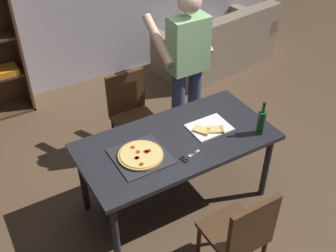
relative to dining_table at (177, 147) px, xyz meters
name	(u,v)px	position (x,y,z in m)	size (l,w,h in m)	color
ground_plane	(176,200)	(0.00, 0.00, -0.67)	(12.00, 12.00, 0.00)	brown
dining_table	(177,147)	(0.00, 0.00, 0.00)	(1.70, 0.86, 0.75)	#232328
chair_near_camera	(241,232)	(0.00, -0.91, -0.16)	(0.42, 0.42, 0.90)	#472D19
chair_far_side	(131,110)	(0.00, 0.91, -0.16)	(0.42, 0.42, 0.90)	#472D19
couch	(218,46)	(1.91, 1.99, -0.37)	(1.81, 1.09, 0.85)	gray
person_serving_pizza	(187,65)	(0.53, 0.69, 0.32)	(0.55, 0.54, 1.75)	#38476B
pepperoni_pizza_on_tray	(141,156)	(-0.37, -0.04, 0.09)	(0.43, 0.43, 0.04)	#2D2D33
pizza_slices_on_towel	(210,128)	(0.33, -0.02, 0.09)	(0.36, 0.28, 0.03)	white
wine_bottle	(261,122)	(0.67, -0.28, 0.20)	(0.07, 0.07, 0.32)	#194723
kitchen_scissors	(188,157)	(-0.05, -0.24, 0.08)	(0.20, 0.09, 0.01)	silver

